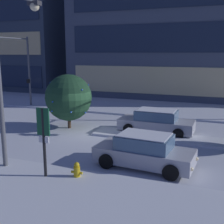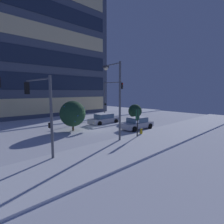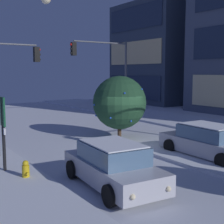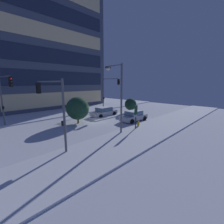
% 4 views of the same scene
% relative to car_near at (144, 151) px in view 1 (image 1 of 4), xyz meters
% --- Properties ---
extents(ground, '(52.00, 52.00, 0.00)m').
position_rel_car_near_xyz_m(ground, '(-4.42, 4.10, -0.71)').
color(ground, silver).
extents(curb_strip_far, '(52.00, 5.20, 0.14)m').
position_rel_car_near_xyz_m(curb_strip_far, '(-4.42, 12.33, -0.64)').
color(curb_strip_far, silver).
rests_on(curb_strip_far, ground).
extents(median_strip, '(9.00, 1.80, 0.14)m').
position_rel_car_near_xyz_m(median_strip, '(0.30, 4.53, -0.64)').
color(median_strip, silver).
rests_on(median_strip, ground).
extents(office_tower_secondary, '(10.66, 11.80, 12.13)m').
position_rel_car_near_xyz_m(office_tower_secondary, '(-22.12, 23.84, 5.36)').
color(office_tower_secondary, '#384251').
rests_on(office_tower_secondary, ground).
extents(car_near, '(4.52, 2.30, 1.49)m').
position_rel_car_near_xyz_m(car_near, '(0.00, 0.00, 0.00)').
color(car_near, '#B7B7C1').
rests_on(car_near, ground).
extents(car_far, '(4.78, 2.16, 1.49)m').
position_rel_car_near_xyz_m(car_far, '(-0.65, 5.61, 0.00)').
color(car_far, '#B7B7C1').
rests_on(car_far, ground).
extents(traffic_light_corner_far_left, '(0.32, 5.32, 6.37)m').
position_rel_car_near_xyz_m(traffic_light_corner_far_left, '(-13.64, 8.52, 3.70)').
color(traffic_light_corner_far_left, '#565960').
rests_on(traffic_light_corner_far_left, ground).
extents(street_lamp_arched, '(0.70, 2.62, 7.44)m').
position_rel_car_near_xyz_m(street_lamp_arched, '(-5.52, -1.63, 4.15)').
color(street_lamp_arched, '#565960').
rests_on(street_lamp_arched, ground).
extents(fire_hydrant, '(0.48, 0.26, 0.74)m').
position_rel_car_near_xyz_m(fire_hydrant, '(-2.17, -2.26, -0.36)').
color(fire_hydrant, gold).
rests_on(fire_hydrant, ground).
extents(parking_info_sign, '(0.55, 0.12, 2.92)m').
position_rel_car_near_xyz_m(parking_info_sign, '(-3.36, -2.66, 1.15)').
color(parking_info_sign, black).
rests_on(parking_info_sign, ground).
extents(decorated_tree_left_of_median, '(3.08, 3.12, 3.61)m').
position_rel_car_near_xyz_m(decorated_tree_left_of_median, '(-6.36, 4.75, 1.36)').
color(decorated_tree_left_of_median, '#473323').
rests_on(decorated_tree_left_of_median, ground).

